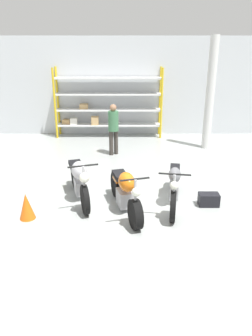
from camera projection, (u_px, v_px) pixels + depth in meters
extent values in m
plane|color=#9EA3A0|center=(126.00, 204.00, 7.30)|extent=(30.00, 30.00, 0.00)
cube|color=silver|center=(126.00, 87.00, 12.31)|extent=(30.00, 0.08, 3.60)
cylinder|color=gold|center=(54.00, 104.00, 11.90)|extent=(0.08, 0.08, 2.55)
cylinder|color=gold|center=(161.00, 104.00, 11.91)|extent=(0.08, 0.08, 2.55)
cylinder|color=gold|center=(57.00, 101.00, 12.41)|extent=(0.08, 0.08, 2.55)
cylinder|color=gold|center=(159.00, 101.00, 12.42)|extent=(0.08, 0.08, 2.55)
cube|color=silver|center=(108.00, 125.00, 12.46)|extent=(3.88, 0.55, 0.05)
cube|color=silver|center=(108.00, 110.00, 12.25)|extent=(3.88, 0.55, 0.05)
cube|color=silver|center=(108.00, 94.00, 12.05)|extent=(3.88, 0.55, 0.05)
cube|color=silver|center=(107.00, 78.00, 11.84)|extent=(3.88, 0.55, 0.05)
cube|color=tan|center=(94.00, 121.00, 12.32)|extent=(0.27, 0.29, 0.31)
cube|color=tan|center=(66.00, 122.00, 12.49)|extent=(0.30, 0.30, 0.16)
cube|color=tan|center=(83.00, 106.00, 12.31)|extent=(0.32, 0.32, 0.17)
cube|color=silver|center=(73.00, 121.00, 12.36)|extent=(0.27, 0.22, 0.25)
cylinder|color=silver|center=(209.00, 94.00, 10.57)|extent=(0.28, 0.28, 3.60)
cylinder|color=black|center=(84.00, 200.00, 6.78)|extent=(0.29, 0.63, 0.63)
cylinder|color=black|center=(74.00, 175.00, 8.03)|extent=(0.29, 0.63, 0.63)
cube|color=#ADADB2|center=(78.00, 187.00, 7.46)|extent=(0.30, 0.43, 0.33)
ellipsoid|color=#B7B7BF|center=(79.00, 170.00, 7.14)|extent=(0.47, 0.58, 0.40)
cube|color=black|center=(75.00, 165.00, 7.63)|extent=(0.41, 0.57, 0.10)
cube|color=#B7B7BF|center=(75.00, 168.00, 7.71)|extent=(0.33, 0.41, 0.12)
cylinder|color=#ADADB2|center=(83.00, 183.00, 6.67)|extent=(0.06, 0.06, 0.73)
sphere|color=silver|center=(84.00, 178.00, 6.55)|extent=(0.21, 0.21, 0.21)
cylinder|color=black|center=(82.00, 166.00, 6.56)|extent=(0.60, 0.22, 0.04)
cylinder|color=black|center=(135.00, 214.00, 6.25)|extent=(0.31, 0.61, 0.59)
cylinder|color=black|center=(116.00, 184.00, 7.57)|extent=(0.31, 0.61, 0.59)
cube|color=#ADADB2|center=(124.00, 198.00, 6.96)|extent=(0.39, 0.48, 0.35)
ellipsoid|color=orange|center=(126.00, 182.00, 6.65)|extent=(0.47, 0.62, 0.39)
cube|color=black|center=(119.00, 175.00, 7.16)|extent=(0.39, 0.54, 0.10)
cube|color=orange|center=(119.00, 178.00, 7.25)|extent=(0.31, 0.39, 0.12)
cylinder|color=#ADADB2|center=(135.00, 197.00, 6.14)|extent=(0.06, 0.06, 0.71)
sphere|color=silver|center=(136.00, 192.00, 6.03)|extent=(0.18, 0.18, 0.18)
cylinder|color=black|center=(134.00, 179.00, 6.04)|extent=(0.55, 0.18, 0.04)
cylinder|color=black|center=(172.00, 206.00, 6.50)|extent=(0.21, 0.65, 0.64)
cylinder|color=black|center=(174.00, 177.00, 7.92)|extent=(0.21, 0.65, 0.64)
cube|color=#ADADB2|center=(173.00, 190.00, 7.27)|extent=(0.26, 0.42, 0.33)
ellipsoid|color=slate|center=(174.00, 175.00, 6.95)|extent=(0.33, 0.48, 0.31)
cube|color=black|center=(174.00, 169.00, 7.41)|extent=(0.29, 0.50, 0.10)
cube|color=slate|center=(174.00, 170.00, 7.58)|extent=(0.24, 0.36, 0.12)
cylinder|color=#ADADB2|center=(173.00, 190.00, 6.40)|extent=(0.06, 0.06, 0.67)
sphere|color=silver|center=(173.00, 185.00, 6.29)|extent=(0.16, 0.16, 0.16)
cylinder|color=black|center=(174.00, 174.00, 6.31)|extent=(0.62, 0.13, 0.04)
cylinder|color=#38332D|center=(115.00, 142.00, 10.44)|extent=(0.13, 0.13, 0.78)
cylinder|color=#38332D|center=(111.00, 143.00, 10.35)|extent=(0.13, 0.13, 0.78)
cylinder|color=#3F724C|center=(113.00, 121.00, 10.14)|extent=(0.45, 0.45, 0.62)
sphere|color=#9E7051|center=(112.00, 108.00, 10.00)|extent=(0.21, 0.21, 0.21)
cube|color=black|center=(208.00, 200.00, 7.18)|extent=(0.44, 0.26, 0.28)
cone|color=orange|center=(26.00, 206.00, 6.59)|extent=(0.32, 0.32, 0.55)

